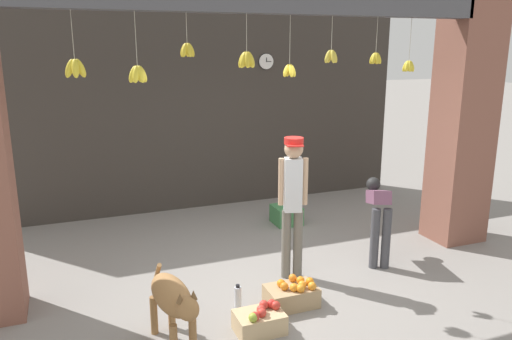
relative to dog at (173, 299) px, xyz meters
name	(u,v)px	position (x,y,z in m)	size (l,w,h in m)	color
ground_plane	(270,280)	(1.35, 0.96, -0.50)	(60.00, 60.00, 0.00)	gray
shop_back_wall	(199,112)	(1.35, 4.04, 1.14)	(7.30, 0.12, 3.28)	#38332D
shop_pillar_right	(463,126)	(4.35, 1.26, 1.14)	(0.70, 0.60, 3.28)	brown
storefront_awning	(266,7)	(1.33, 1.08, 2.61)	(5.40, 0.30, 0.94)	#4C4C51
dog	(173,299)	(0.00, 0.00, 0.00)	(0.39, 1.07, 0.73)	#9E7042
shopkeeper	(293,196)	(1.63, 0.95, 0.51)	(0.33, 0.30, 1.71)	#6B665B
worker_stooping	(378,212)	(2.84, 0.98, 0.17)	(0.46, 0.75, 1.01)	#424247
fruit_crate_oranges	(292,294)	(1.34, 0.33, -0.37)	(0.54, 0.36, 0.30)	tan
fruit_crate_apples	(260,321)	(0.83, -0.03, -0.38)	(0.47, 0.34, 0.28)	tan
produce_box_green	(286,215)	(2.35, 2.68, -0.36)	(0.41, 0.42, 0.28)	#42844C
water_bottle	(238,299)	(0.76, 0.43, -0.36)	(0.08, 0.08, 0.30)	silver
wall_clock	(266,61)	(2.52, 3.96, 1.96)	(0.27, 0.03, 0.27)	black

